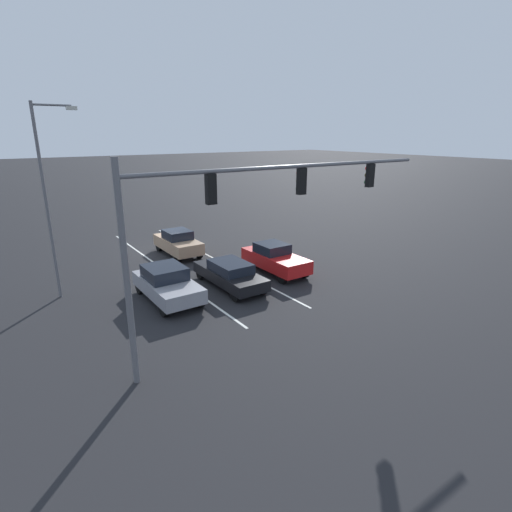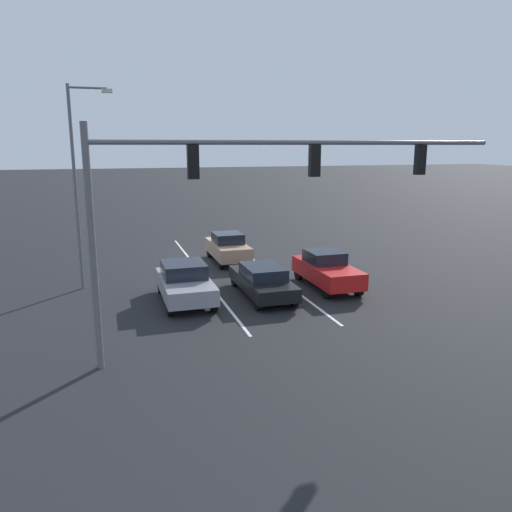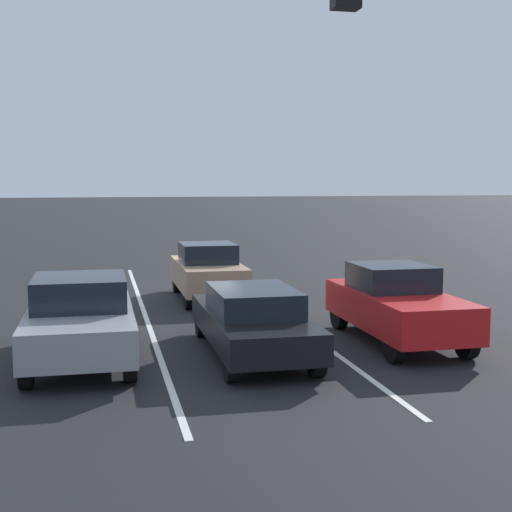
{
  "view_description": "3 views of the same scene",
  "coord_description": "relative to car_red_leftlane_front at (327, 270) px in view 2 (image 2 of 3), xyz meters",
  "views": [
    {
      "loc": [
        9.59,
        24.26,
        7.53
      ],
      "look_at": [
        -1.2,
        8.53,
        1.62
      ],
      "focal_mm": 28.0,
      "sensor_mm": 36.0,
      "label": 1
    },
    {
      "loc": [
        6.15,
        27.33,
        6.3
      ],
      "look_at": [
        -0.22,
        6.44,
        1.45
      ],
      "focal_mm": 35.0,
      "sensor_mm": 36.0,
      "label": 2
    },
    {
      "loc": [
        2.8,
        21.17,
        3.42
      ],
      "look_at": [
        -0.47,
        6.41,
        1.8
      ],
      "focal_mm": 50.0,
      "sensor_mm": 36.0,
      "label": 3
    }
  ],
  "objects": [
    {
      "name": "car_red_leftlane_front",
      "position": [
        0.0,
        0.0,
        0.0
      ],
      "size": [
        1.74,
        4.35,
        1.62
      ],
      "color": "red",
      "rests_on": "ground_plane"
    },
    {
      "name": "car_black_midlane_front",
      "position": [
        3.21,
        0.47,
        -0.11
      ],
      "size": [
        1.75,
        4.73,
        1.34
      ],
      "color": "black",
      "rests_on": "ground_plane"
    },
    {
      "name": "street_lamp_right_shoulder",
      "position": [
        10.42,
        -2.98,
        4.2
      ],
      "size": [
        1.85,
        0.24,
        8.81
      ],
      "color": "slate",
      "rests_on": "ground_plane"
    },
    {
      "name": "traffic_signal_gantry",
      "position": [
        5.61,
        5.81,
        4.37
      ],
      "size": [
        12.83,
        0.37,
        6.92
      ],
      "color": "slate",
      "rests_on": "ground_plane"
    },
    {
      "name": "lane_stripe_center_divider",
      "position": [
        5.0,
        -4.25,
        -0.81
      ],
      "size": [
        0.12,
        18.16,
        0.01
      ],
      "primitive_type": "cube",
      "color": "silver",
      "rests_on": "ground_plane"
    },
    {
      "name": "car_tan_midlane_second",
      "position": [
        3.08,
        -6.21,
        -0.0
      ],
      "size": [
        1.72,
        4.13,
        1.61
      ],
      "color": "tan",
      "rests_on": "ground_plane"
    },
    {
      "name": "car_gray_rightlane_front",
      "position": [
        6.48,
        0.25,
        0.0
      ],
      "size": [
        1.94,
        4.3,
        1.6
      ],
      "color": "gray",
      "rests_on": "ground_plane"
    },
    {
      "name": "lane_stripe_left_divider",
      "position": [
        1.59,
        -4.25,
        -0.81
      ],
      "size": [
        0.12,
        18.16,
        0.01
      ],
      "primitive_type": "cube",
      "color": "silver",
      "rests_on": "ground_plane"
    },
    {
      "name": "ground_plane",
      "position": [
        3.3,
        -7.33,
        -0.81
      ],
      "size": [
        240.0,
        240.0,
        0.0
      ],
      "primitive_type": "plane",
      "color": "black"
    }
  ]
}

